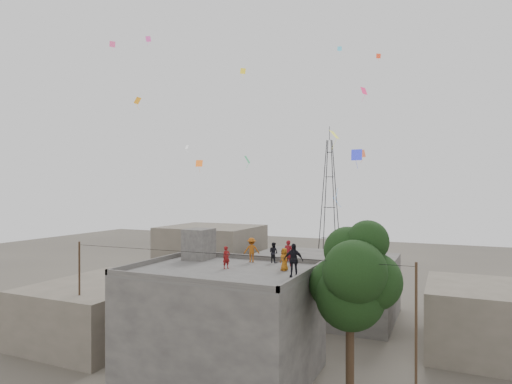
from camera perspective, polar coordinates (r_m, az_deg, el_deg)
ground at (r=26.81m, az=-4.46°, el=-23.19°), size 140.00×140.00×0.00m
main_building at (r=25.75m, az=-4.46°, el=-16.95°), size 10.00×8.00×6.10m
parapet at (r=24.99m, az=-4.47°, el=-9.92°), size 10.00×8.00×0.30m
stair_head_box at (r=28.67m, az=-7.62°, el=-6.89°), size 1.60×1.80×2.00m
neighbor_west at (r=33.91m, az=-19.84°, el=-14.56°), size 8.00×10.00×4.00m
neighbor_north at (r=37.80m, az=8.76°, el=-12.21°), size 12.00×9.00×5.00m
neighbor_northwest at (r=44.03m, az=-5.95°, el=-9.10°), size 9.00×8.00×7.00m
neighbor_east at (r=32.78m, az=28.13°, el=-14.73°), size 7.00×8.00×4.40m
tree at (r=23.08m, az=12.89°, el=-11.15°), size 4.90×4.60×9.10m
utility_line at (r=24.24m, az=-4.86°, el=-16.13°), size 20.12×0.62×7.40m
transmission_tower at (r=63.60m, az=9.76°, el=-1.17°), size 2.97×2.97×20.01m
person_red_adult at (r=26.06m, az=4.34°, el=-8.11°), size 0.57×0.38×1.55m
person_orange_child at (r=24.52m, az=3.78°, el=-8.95°), size 0.75×0.70×1.29m
person_dark_child at (r=27.12m, az=2.36°, el=-8.06°), size 0.76×0.68×1.28m
person_dark_adult at (r=22.81m, az=5.01°, el=-9.04°), size 1.08×0.55×1.76m
person_orange_adult at (r=27.31m, az=-0.59°, el=-7.73°), size 1.14×0.96×1.54m
person_red_child at (r=25.14m, az=-3.97°, el=-8.71°), size 0.50×0.56×1.30m
kites at (r=29.51m, az=3.49°, el=9.44°), size 18.14×16.68×12.99m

